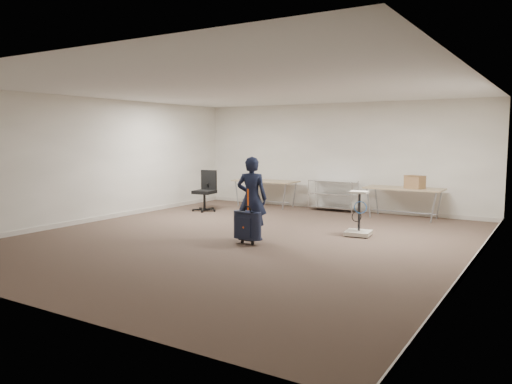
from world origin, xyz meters
The scene contains 10 objects.
ground centered at (0.00, 0.00, 0.00)m, with size 9.00×9.00×0.00m, color #453429.
room_shell centered at (0.00, 1.38, 0.05)m, with size 8.00×9.00×9.00m.
folding_table_left centered at (-1.90, 3.95, 0.68)m, with size 1.80×0.75×0.73m.
folding_table_right centered at (1.90, 3.95, 0.68)m, with size 1.80×0.75×0.73m.
wire_shelf centered at (0.00, 4.20, 0.44)m, with size 1.22×0.47×0.80m.
person centered at (0.15, -0.03, 0.78)m, with size 0.57×0.37×1.56m, color black.
suitcase centered at (0.30, -0.41, 0.34)m, with size 0.38×0.24×1.00m.
office_chair centered at (-2.83, 2.44, 0.32)m, with size 0.64×0.64×1.06m.
equipment_cart centered at (1.73, 1.37, 0.23)m, with size 0.53×0.53×0.88m.
cardboard_box centered at (2.15, 3.92, 0.88)m, with size 0.40×0.30×0.30m, color brown.
Camera 1 is at (5.07, -7.84, 1.92)m, focal length 35.00 mm.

